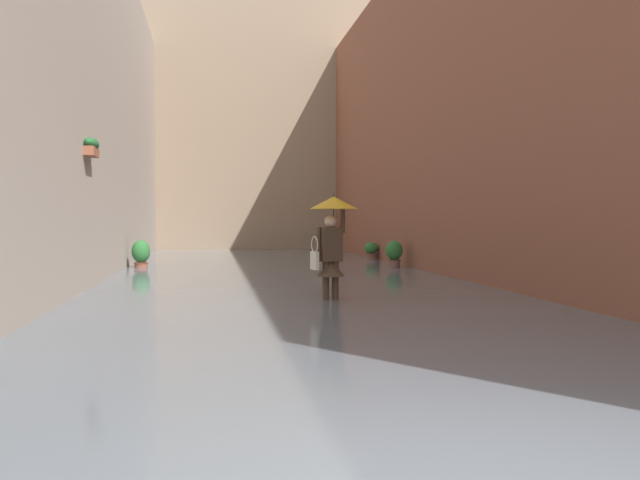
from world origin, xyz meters
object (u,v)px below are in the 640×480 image
object	(u,v)px
potted_plant_far_right	(141,254)
person_wading	(332,232)
potted_plant_near_left	(371,252)
potted_plant_mid_left	(394,254)

from	to	relation	value
potted_plant_far_right	person_wading	bearing A→B (deg)	116.05
person_wading	potted_plant_near_left	world-z (taller)	person_wading
potted_plant_mid_left	person_wading	bearing A→B (deg)	66.63
person_wading	potted_plant_far_right	bearing A→B (deg)	-63.95
person_wading	potted_plant_far_right	world-z (taller)	person_wading
person_wading	potted_plant_near_left	bearing A→B (deg)	-107.01
potted_plant_near_left	potted_plant_mid_left	xyz separation A→B (m)	(0.20, 3.69, 0.12)
potted_plant_far_right	potted_plant_mid_left	bearing A→B (deg)	171.62
potted_plant_far_right	potted_plant_near_left	xyz separation A→B (m)	(-7.51, -2.62, -0.12)
potted_plant_far_right	potted_plant_mid_left	xyz separation A→B (m)	(-7.31, 1.08, 0.00)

